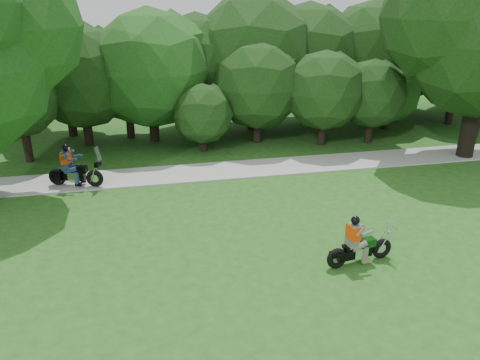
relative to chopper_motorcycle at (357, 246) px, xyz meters
name	(u,v)px	position (x,y,z in m)	size (l,w,h in m)	color
ground	(311,262)	(-1.23, 0.32, -0.57)	(100.00, 100.00, 0.00)	#225117
walkway	(248,169)	(-1.23, 8.32, -0.54)	(60.00, 2.20, 0.06)	#A1A19C
tree_line	(224,65)	(-1.03, 15.19, 3.06)	(39.10, 11.54, 7.73)	black
chopper_motorcycle	(357,246)	(0.00, 0.00, 0.00)	(2.15, 0.71, 1.54)	black
touring_motorcycle	(72,171)	(-8.60, 7.79, 0.12)	(2.22, 1.20, 1.74)	black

